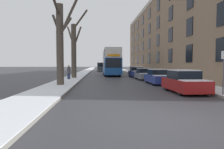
% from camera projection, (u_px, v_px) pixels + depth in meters
% --- Properties ---
extents(ground_plane, '(320.00, 320.00, 0.00)m').
position_uv_depth(ground_plane, '(167.00, 118.00, 6.78)').
color(ground_plane, '#38383D').
extents(sidewalk_left, '(2.63, 130.00, 0.16)m').
position_uv_depth(sidewalk_left, '(87.00, 70.00, 59.21)').
color(sidewalk_left, gray).
rests_on(sidewalk_left, ground).
extents(sidewalk_right, '(2.63, 130.00, 0.16)m').
position_uv_depth(sidewalk_right, '(125.00, 70.00, 59.97)').
color(sidewalk_right, gray).
rests_on(sidewalk_right, ground).
extents(terrace_facade_right, '(9.10, 48.92, 13.44)m').
position_uv_depth(terrace_facade_right, '(179.00, 36.00, 33.87)').
color(terrace_facade_right, '#8C7056').
rests_on(terrace_facade_right, ground).
extents(bare_tree_left_0, '(2.42, 3.42, 7.54)m').
position_uv_depth(bare_tree_left_0, '(60.00, 41.00, 16.34)').
color(bare_tree_left_0, '#4C4238').
rests_on(bare_tree_left_0, ground).
extents(bare_tree_left_1, '(3.07, 3.41, 8.53)m').
position_uv_depth(bare_tree_left_1, '(74.00, 49.00, 25.54)').
color(bare_tree_left_1, '#4C4238').
rests_on(bare_tree_left_1, ground).
extents(double_decker_bus, '(2.56, 11.20, 4.33)m').
position_uv_depth(double_decker_bus, '(111.00, 61.00, 33.82)').
color(double_decker_bus, '#194C99').
rests_on(double_decker_bus, ground).
extents(parked_car_0, '(1.78, 3.95, 1.48)m').
position_uv_depth(parked_car_0, '(184.00, 82.00, 12.98)').
color(parked_car_0, maroon).
rests_on(parked_car_0, ground).
extents(parked_car_1, '(1.72, 3.95, 1.41)m').
position_uv_depth(parked_car_1, '(158.00, 77.00, 18.68)').
color(parked_car_1, navy).
rests_on(parked_car_1, ground).
extents(parked_car_2, '(1.81, 4.13, 1.40)m').
position_uv_depth(parked_car_2, '(144.00, 74.00, 24.22)').
color(parked_car_2, slate).
rests_on(parked_car_2, ground).
extents(parked_car_3, '(1.84, 3.90, 1.55)m').
position_uv_depth(parked_car_3, '(136.00, 72.00, 29.26)').
color(parked_car_3, navy).
rests_on(parked_car_3, ground).
extents(oncoming_van, '(2.10, 5.60, 2.36)m').
position_uv_depth(oncoming_van, '(101.00, 67.00, 55.27)').
color(oncoming_van, '#333842').
rests_on(oncoming_van, ground).
extents(pedestrian_left_sidewalk, '(0.39, 0.39, 1.78)m').
position_uv_depth(pedestrian_left_sidewalk, '(69.00, 72.00, 22.75)').
color(pedestrian_left_sidewalk, navy).
rests_on(pedestrian_left_sidewalk, ground).
extents(street_sign_post, '(0.32, 0.07, 2.60)m').
position_uv_depth(street_sign_post, '(224.00, 71.00, 11.08)').
color(street_sign_post, '#4C4F54').
rests_on(street_sign_post, ground).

